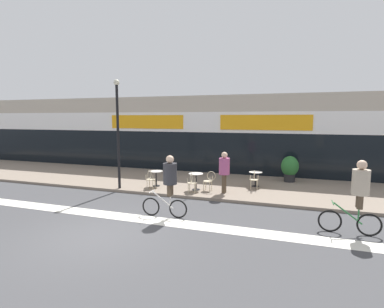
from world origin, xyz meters
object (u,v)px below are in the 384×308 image
at_px(bistro_table_1, 196,178).
at_px(bistro_table_2, 256,176).
at_px(planter_pot, 290,168).
at_px(lamp_post, 118,126).
at_px(bistro_table_0, 156,175).
at_px(cyclist_0, 358,191).
at_px(cyclist_1, 169,180).
at_px(pedestrian_near_end, 224,169).
at_px(cafe_chair_1_side, 209,180).
at_px(cafe_chair_2_near, 254,178).
at_px(cafe_chair_1_near, 192,181).
at_px(cafe_chair_0_near, 150,178).

xyz_separation_m(bistro_table_1, bistro_table_2, (2.47, 1.57, -0.04)).
distance_m(planter_pot, lamp_post, 8.77).
distance_m(bistro_table_1, lamp_post, 4.27).
relative_size(bistro_table_0, cyclist_0, 0.33).
distance_m(cyclist_1, pedestrian_near_end, 3.61).
relative_size(bistro_table_1, lamp_post, 0.15).
distance_m(bistro_table_0, planter_pot, 6.80).
bearing_deg(cafe_chair_1_side, cyclist_1, 85.63).
height_order(cafe_chair_1_side, cafe_chair_2_near, same).
xyz_separation_m(planter_pot, pedestrian_near_end, (-2.66, -3.35, 0.35)).
bearing_deg(cyclist_0, cafe_chair_1_near, -23.18).
distance_m(cafe_chair_1_side, lamp_post, 4.80).
relative_size(bistro_table_1, cyclist_1, 0.35).
bearing_deg(bistro_table_0, bistro_table_1, -2.70).
bearing_deg(planter_pot, lamp_post, -151.33).
relative_size(bistro_table_1, bistro_table_2, 1.08).
distance_m(bistro_table_0, cyclist_0, 8.66).
xyz_separation_m(bistro_table_1, cafe_chair_1_near, (0.01, -0.62, -0.02)).
height_order(bistro_table_1, cafe_chair_1_side, cafe_chair_1_side).
bearing_deg(bistro_table_1, cafe_chair_0_near, -165.41).
relative_size(planter_pot, cyclist_0, 0.60).
distance_m(bistro_table_1, planter_pot, 5.14).
bearing_deg(planter_pot, cyclist_0, -73.12).
height_order(planter_pot, lamp_post, lamp_post).
bearing_deg(cafe_chair_0_near, bistro_table_1, -79.48).
xyz_separation_m(cafe_chair_1_near, cafe_chair_1_side, (0.62, 0.62, 0.00)).
distance_m(cafe_chair_0_near, cyclist_0, 8.44).
bearing_deg(cyclist_1, cyclist_0, -179.73).
bearing_deg(bistro_table_1, cafe_chair_1_near, -89.06).
distance_m(bistro_table_2, pedestrian_near_end, 2.12).
bearing_deg(cyclist_0, pedestrian_near_end, -33.45).
distance_m(bistro_table_1, cafe_chair_1_side, 0.63).
distance_m(cafe_chair_1_near, planter_pot, 5.55).
distance_m(cafe_chair_1_near, cyclist_1, 3.00).
bearing_deg(planter_pot, cafe_chair_0_near, -148.00).
bearing_deg(cyclist_0, cafe_chair_0_near, -18.22).
bearing_deg(pedestrian_near_end, cyclist_0, -31.39).
xyz_separation_m(cafe_chair_1_near, lamp_post, (-3.48, -0.22, 2.36)).
bearing_deg(cyclist_1, lamp_post, -39.53).
xyz_separation_m(cafe_chair_0_near, cafe_chair_2_near, (4.52, 1.48, 0.00)).
relative_size(bistro_table_1, cafe_chair_1_side, 0.84).
bearing_deg(cafe_chair_0_near, cafe_chair_1_near, -96.75).
bearing_deg(cafe_chair_2_near, pedestrian_near_end, 124.41).
height_order(planter_pot, cyclist_1, cyclist_1).
bearing_deg(cyclist_1, bistro_table_2, -117.08).
xyz_separation_m(bistro_table_2, cyclist_1, (-2.27, -5.12, 0.67)).
bearing_deg(planter_pot, cafe_chair_1_side, -136.09).
relative_size(bistro_table_2, cafe_chair_1_side, 0.78).
bearing_deg(cafe_chair_0_near, cafe_chair_1_side, -82.88).
bearing_deg(planter_pot, pedestrian_near_end, -128.45).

